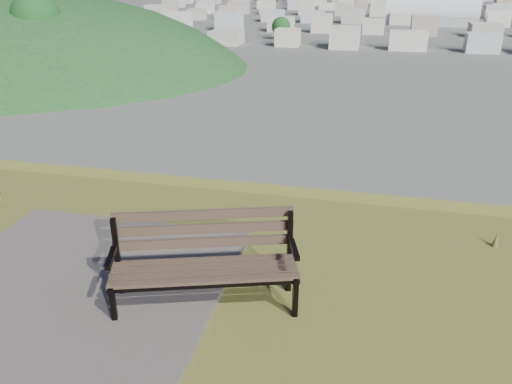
# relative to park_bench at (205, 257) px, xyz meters

# --- Properties ---
(park_bench) EXTENTS (1.73, 1.02, 0.87)m
(park_bench) POSITION_rel_park_bench_xyz_m (0.00, 0.00, 0.00)
(park_bench) COLOR #473529
(park_bench) RESTS_ON hilltop_mesa
(gravel_patch) EXTENTS (2.83, 4.02, 0.08)m
(gravel_patch) POSITION_rel_park_bench_xyz_m (-1.28, -0.74, -0.45)
(gravel_patch) COLOR #59524D
(gravel_patch) RESTS_ON hilltop_mesa
(arena) EXTENTS (51.06, 28.55, 20.36)m
(arena) POSITION_rel_park_bench_xyz_m (29.81, 299.95, -20.69)
(arena) COLOR #B5B5B1
(arena) RESTS_ON ground
(green_wooded_hill) EXTENTS (178.05, 142.44, 89.02)m
(green_wooded_hill) POSITION_rel_park_bench_xyz_m (-112.42, 136.26, -25.36)
(green_wooded_hill) COLOR #173D18
(green_wooded_hill) RESTS_ON ground
(city_blocks) EXTENTS (395.00, 361.00, 7.00)m
(city_blocks) POSITION_rel_park_bench_xyz_m (0.44, 392.96, -21.99)
(city_blocks) COLOR beige
(city_blocks) RESTS_ON ground
(city_trees) EXTENTS (406.52, 387.20, 9.98)m
(city_trees) POSITION_rel_park_bench_xyz_m (-25.95, 317.52, -20.65)
(city_trees) COLOR #301D18
(city_trees) RESTS_ON ground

